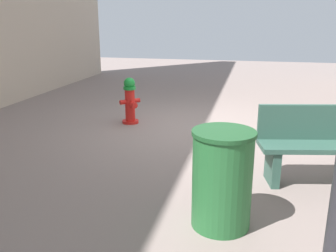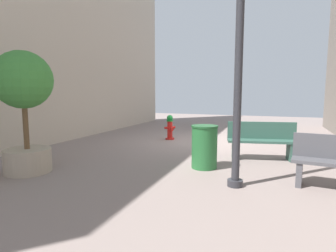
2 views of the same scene
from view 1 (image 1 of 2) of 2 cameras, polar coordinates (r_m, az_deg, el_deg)
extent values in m
plane|color=gray|center=(6.88, 4.39, -0.30)|extent=(23.40, 23.40, 0.00)
cylinder|color=red|center=(7.23, -5.83, 0.70)|extent=(0.32, 0.32, 0.05)
cylinder|color=red|center=(7.15, -5.90, 3.25)|extent=(0.19, 0.19, 0.61)
cylinder|color=#198C33|center=(7.08, -5.98, 5.89)|extent=(0.24, 0.24, 0.06)
sphere|color=#198C33|center=(7.07, -6.00, 6.61)|extent=(0.22, 0.22, 0.22)
cylinder|color=red|center=(7.19, -4.91, 3.95)|extent=(0.15, 0.15, 0.09)
cylinder|color=red|center=(7.07, -6.94, 3.69)|extent=(0.15, 0.15, 0.09)
cylinder|color=red|center=(7.01, -5.36, 3.27)|extent=(0.18, 0.18, 0.11)
cube|color=#33594C|center=(4.72, 15.87, -5.91)|extent=(0.18, 0.41, 0.45)
cube|color=#33594C|center=(4.86, 23.94, -2.89)|extent=(1.77, 0.79, 0.06)
cube|color=#33594C|center=(4.96, 23.45, 0.55)|extent=(1.69, 0.41, 0.44)
cylinder|color=#266633|center=(3.60, 8.35, -8.45)|extent=(0.57, 0.57, 0.93)
cylinder|color=#1E5128|center=(3.43, 8.68, -1.06)|extent=(0.60, 0.60, 0.04)
camera|label=2|loc=(2.97, 169.46, -21.04)|focal=29.42mm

